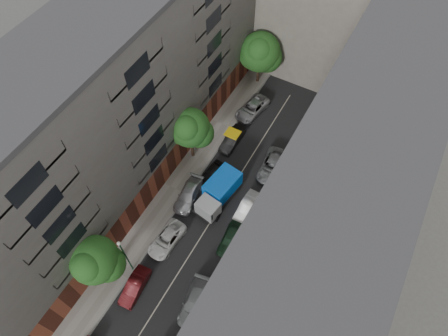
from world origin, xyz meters
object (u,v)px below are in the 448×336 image
Objects in this scene: tree_near at (95,262)px; lamp_post at (125,254)px; car_left_2 at (167,239)px; car_right_1 at (195,302)px; pedestrian at (285,193)px; tree_mid at (190,130)px; tarp_truck at (219,192)px; car_left_5 at (232,139)px; car_left_1 at (135,286)px; car_left_4 at (211,174)px; car_left_3 at (189,195)px; car_right_3 at (247,207)px; tree_far at (260,54)px; car_left_6 at (252,108)px; car_right_2 at (230,239)px; car_right_4 at (272,166)px.

lamp_post is at bearing 52.72° from tree_near.
car_right_1 is at bearing -31.81° from car_left_2.
tree_mid is at bearing 10.57° from pedestrian.
tarp_truck is 8.13m from car_left_5.
car_left_1 is 14.80m from car_left_4.
tree_mid is (-2.53, 5.09, 4.46)m from car_left_3.
pedestrian is (8.74, -3.96, 0.30)m from car_left_5.
car_left_2 is 0.63× the size of tree_mid.
car_right_1 is (5.87, -4.09, 0.07)m from car_left_2.
car_right_3 is 10.51m from tree_mid.
car_left_4 is 5.88m from car_right_3.
lamp_post is (-7.27, -0.07, 3.52)m from car_right_1.
tree_near reaches higher than lamp_post.
car_left_6 is at bearing -71.42° from tree_far.
tarp_truck reaches higher than car_left_3.
car_left_4 is 0.96× the size of car_right_2.
car_left_2 is at bearing -88.55° from car_left_5.
car_right_1 is at bearing 13.44° from tree_near.
tree_far reaches higher than car_right_3.
tarp_truck is 19.41m from tree_far.
car_right_3 is at bearing 59.45° from pedestrian.
car_left_4 is 5.60m from car_left_5.
tree_far is (-2.12, 31.29, 4.29)m from car_left_1.
car_left_4 is 16.24m from tree_near.
tree_far is at bearing 91.39° from lamp_post.
tree_near is 16.90m from tree_mid.
car_left_3 is at bearing 39.17° from pedestrian.
car_right_2 is (5.74, 3.20, 0.05)m from car_left_2.
pedestrian is at bearing 16.49° from car_left_4.
lamp_post is (-1.40, -4.16, 3.59)m from car_left_2.
car_left_6 is 0.70× the size of tree_far.
tree_near reaches higher than car_left_1.
tree_far is at bearing 104.07° from car_right_2.
car_left_2 is at bearing -72.70° from tree_mid.
car_left_4 is 14.53m from car_right_1.
tree_near is at bearing -119.20° from car_right_4.
pedestrian is (2.84, -2.76, 0.29)m from car_right_4.
tree_mid reaches higher than car_left_2.
tarp_truck is 0.86× the size of tree_far.
car_right_3 is at bearing -20.23° from tree_mid.
car_right_2 is at bearing 79.80° from pedestrian.
car_left_1 is at bearing -45.93° from lamp_post.
car_left_1 is at bearing 11.46° from tree_near.
car_right_4 is at bearing 70.35° from car_left_2.
car_right_3 is 16.61m from tree_near.
car_left_1 is at bearing -128.34° from car_right_2.
tarp_truck is 3.45m from car_left_3.
car_right_3 is at bearing -67.10° from tree_far.
pedestrian is at bearing -49.75° from car_right_4.
car_right_1 is (3.67, -11.17, -0.84)m from tarp_truck.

